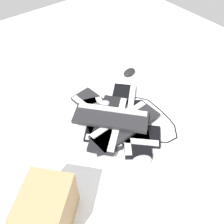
# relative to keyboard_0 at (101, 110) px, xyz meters

# --- Properties ---
(ground_plane) EXTENTS (3.20, 3.20, 0.00)m
(ground_plane) POSITION_rel_keyboard_0_xyz_m (-0.01, 0.04, -0.01)
(ground_plane) COLOR white
(keyboard_0) EXTENTS (0.45, 0.19, 0.03)m
(keyboard_0) POSITION_rel_keyboard_0_xyz_m (0.00, 0.00, 0.00)
(keyboard_0) COLOR #232326
(keyboard_0) RESTS_ON ground
(keyboard_1) EXTENTS (0.46, 0.29, 0.03)m
(keyboard_1) POSITION_rel_keyboard_0_xyz_m (-0.08, 0.07, 0.00)
(keyboard_1) COLOR #232326
(keyboard_1) RESTS_ON ground
(keyboard_2) EXTENTS (0.42, 0.42, 0.03)m
(keyboard_2) POSITION_rel_keyboard_0_xyz_m (-0.23, 0.02, 0.00)
(keyboard_2) COLOR black
(keyboard_2) RESTS_ON ground
(keyboard_3) EXTENTS (0.44, 0.38, 0.03)m
(keyboard_3) POSITION_rel_keyboard_0_xyz_m (-0.24, -0.08, 0.00)
(keyboard_3) COLOR black
(keyboard_3) RESTS_ON ground
(keyboard_4) EXTENTS (0.41, 0.42, 0.03)m
(keyboard_4) POSITION_rel_keyboard_0_xyz_m (-0.07, -0.12, 0.00)
(keyboard_4) COLOR black
(keyboard_4) RESTS_ON ground
(keyboard_5) EXTENTS (0.17, 0.45, 0.03)m
(keyboard_5) POSITION_rel_keyboard_0_xyz_m (-0.21, -0.02, 0.03)
(keyboard_5) COLOR #232326
(keyboard_5) RESTS_ON keyboard_2
(keyboard_6) EXTENTS (0.40, 0.43, 0.03)m
(keyboard_6) POSITION_rel_keyboard_0_xyz_m (-0.14, 0.04, 0.03)
(keyboard_6) COLOR black
(keyboard_6) RESTS_ON keyboard_1
(keyboard_7) EXTENTS (0.43, 0.40, 0.03)m
(keyboard_7) POSITION_rel_keyboard_0_xyz_m (-0.13, 0.02, 0.06)
(keyboard_7) COLOR #232326
(keyboard_7) RESTS_ON keyboard_6
(mouse_0) EXTENTS (0.13, 0.10, 0.04)m
(mouse_0) POSITION_rel_keyboard_0_xyz_m (-0.27, -0.08, 0.04)
(mouse_0) COLOR black
(mouse_0) RESTS_ON keyboard_3
(mouse_1) EXTENTS (0.07, 0.11, 0.04)m
(mouse_1) POSITION_rel_keyboard_0_xyz_m (0.00, -0.01, 0.04)
(mouse_1) COLOR #B7B7BC
(mouse_1) RESTS_ON keyboard_0
(mouse_2) EXTENTS (0.09, 0.12, 0.04)m
(mouse_2) POSITION_rel_keyboard_0_xyz_m (0.18, -0.40, 0.01)
(mouse_2) COLOR black
(mouse_2) RESTS_ON ground
(mouse_3) EXTENTS (0.11, 0.13, 0.04)m
(mouse_3) POSITION_rel_keyboard_0_xyz_m (-0.44, 0.05, 0.01)
(mouse_3) COLOR #B7B7BC
(mouse_3) RESTS_ON ground
(mouse_4) EXTENTS (0.13, 0.12, 0.04)m
(mouse_4) POSITION_rel_keyboard_0_xyz_m (-0.00, 0.01, 0.04)
(mouse_4) COLOR #4C4C51
(mouse_4) RESTS_ON keyboard_0
(cable_0) EXTENTS (0.56, 0.28, 0.01)m
(cable_0) POSITION_rel_keyboard_0_xyz_m (-0.23, -0.21, -0.01)
(cable_0) COLOR black
(cable_0) RESTS_ON ground
(cardboard_box) EXTENTS (0.30, 0.31, 0.24)m
(cardboard_box) POSITION_rel_keyboard_0_xyz_m (-0.40, 0.58, 0.11)
(cardboard_box) COLOR tan
(cardboard_box) RESTS_ON ground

